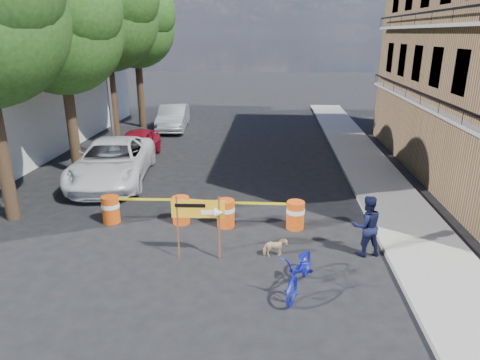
% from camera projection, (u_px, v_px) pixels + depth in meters
% --- Properties ---
extents(ground, '(120.00, 120.00, 0.00)m').
position_uv_depth(ground, '(206.00, 255.00, 11.98)').
color(ground, black).
rests_on(ground, ground).
extents(sidewalk_east, '(2.40, 40.00, 0.15)m').
position_uv_depth(sidewalk_east, '(381.00, 186.00, 17.17)').
color(sidewalk_east, gray).
rests_on(sidewalk_east, ground).
extents(tree_mid_a, '(5.25, 5.00, 8.68)m').
position_uv_depth(tree_mid_a, '(61.00, 30.00, 17.10)').
color(tree_mid_a, '#332316').
rests_on(tree_mid_a, ground).
extents(tree_mid_b, '(5.67, 5.40, 9.62)m').
position_uv_depth(tree_mid_b, '(106.00, 16.00, 21.59)').
color(tree_mid_b, '#332316').
rests_on(tree_mid_b, ground).
extents(tree_far, '(5.04, 4.80, 8.84)m').
position_uv_depth(tree_far, '(137.00, 28.00, 26.46)').
color(tree_far, '#332316').
rests_on(tree_far, ground).
extents(streetlamp, '(1.25, 0.18, 8.00)m').
position_uv_depth(streetlamp, '(108.00, 67.00, 19.93)').
color(streetlamp, gray).
rests_on(streetlamp, ground).
extents(barrel_far_left, '(0.58, 0.58, 0.90)m').
position_uv_depth(barrel_far_left, '(111.00, 209.00, 13.90)').
color(barrel_far_left, red).
rests_on(barrel_far_left, ground).
extents(barrel_mid_left, '(0.58, 0.58, 0.90)m').
position_uv_depth(barrel_mid_left, '(181.00, 210.00, 13.86)').
color(barrel_mid_left, red).
rests_on(barrel_mid_left, ground).
extents(barrel_mid_right, '(0.58, 0.58, 0.90)m').
position_uv_depth(barrel_mid_right, '(226.00, 213.00, 13.62)').
color(barrel_mid_right, red).
rests_on(barrel_mid_right, ground).
extents(barrel_far_right, '(0.58, 0.58, 0.90)m').
position_uv_depth(barrel_far_right, '(295.00, 214.00, 13.48)').
color(barrel_far_right, red).
rests_on(barrel_far_right, ground).
extents(detour_sign, '(1.42, 0.27, 1.83)m').
position_uv_depth(detour_sign, '(205.00, 214.00, 11.36)').
color(detour_sign, '#592D19').
rests_on(detour_sign, ground).
extents(pedestrian, '(0.99, 0.85, 1.75)m').
position_uv_depth(pedestrian, '(366.00, 226.00, 11.74)').
color(pedestrian, black).
rests_on(pedestrian, ground).
extents(bicycle, '(1.02, 1.25, 2.07)m').
position_uv_depth(bicycle, '(301.00, 252.00, 10.02)').
color(bicycle, '#161EB6').
rests_on(bicycle, ground).
extents(dog, '(0.70, 0.45, 0.55)m').
position_uv_depth(dog, '(275.00, 247.00, 11.82)').
color(dog, '#D5B57A').
rests_on(dog, ground).
extents(suv_white, '(3.60, 6.44, 1.70)m').
position_uv_depth(suv_white, '(112.00, 161.00, 17.72)').
color(suv_white, white).
rests_on(suv_white, ground).
extents(sedan_red, '(1.83, 4.26, 1.43)m').
position_uv_depth(sedan_red, '(137.00, 145.00, 20.90)').
color(sedan_red, '#A30D20').
rests_on(sedan_red, ground).
extents(sedan_silver, '(2.10, 4.91, 1.57)m').
position_uv_depth(sedan_silver, '(173.00, 117.00, 27.38)').
color(sedan_silver, '#AFB1B6').
rests_on(sedan_silver, ground).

